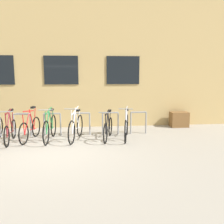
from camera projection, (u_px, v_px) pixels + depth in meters
ground_plane at (51, 153)px, 6.51m from camera, size 42.00×42.00×0.00m
storefront_building at (67, 50)px, 12.42m from camera, size 28.00×6.74×6.71m
bike_rack at (52, 122)px, 8.28m from camera, size 6.60×0.05×0.80m
bicycle_maroon at (10, 130)px, 7.51m from camera, size 0.44×1.64×1.06m
bicycle_black at (108, 128)px, 7.88m from camera, size 0.54×1.59×0.98m
bicycle_white at (76, 127)px, 7.82m from camera, size 0.52×1.75×1.10m
bicycle_silver at (126, 126)px, 7.97m from camera, size 0.52×1.78×1.08m
bicycle_green at (50, 128)px, 7.75m from camera, size 0.44×1.80×1.08m
bicycle_red at (30, 128)px, 7.76m from camera, size 0.46×1.65×1.07m
planter_box at (179, 119)px, 9.72m from camera, size 0.70×0.44×0.60m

